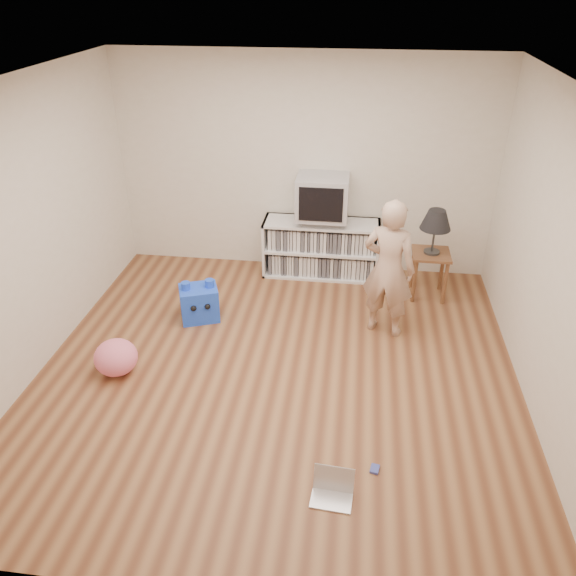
{
  "coord_description": "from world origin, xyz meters",
  "views": [
    {
      "loc": [
        0.65,
        -4.21,
        3.34
      ],
      "look_at": [
        0.05,
        0.4,
        0.69
      ],
      "focal_mm": 35.0,
      "sensor_mm": 36.0,
      "label": 1
    }
  ],
  "objects_px": {
    "media_unit": "(321,248)",
    "side_table": "(430,263)",
    "person": "(389,269)",
    "plush_blue": "(199,303)",
    "plush_pink": "(116,357)",
    "table_lamp": "(436,221)",
    "dvd_deck": "(322,219)",
    "crt_tv": "(323,197)",
    "laptop": "(333,489)"
  },
  "relations": [
    {
      "from": "media_unit",
      "to": "laptop",
      "type": "height_order",
      "value": "media_unit"
    },
    {
      "from": "media_unit",
      "to": "side_table",
      "type": "bearing_deg",
      "value": -16.82
    },
    {
      "from": "media_unit",
      "to": "plush_blue",
      "type": "bearing_deg",
      "value": -135.04
    },
    {
      "from": "plush_blue",
      "to": "media_unit",
      "type": "bearing_deg",
      "value": 23.92
    },
    {
      "from": "side_table",
      "to": "person",
      "type": "xyz_separation_m",
      "value": [
        -0.52,
        -0.81,
        0.32
      ]
    },
    {
      "from": "dvd_deck",
      "to": "table_lamp",
      "type": "distance_m",
      "value": 1.34
    },
    {
      "from": "side_table",
      "to": "table_lamp",
      "type": "relative_size",
      "value": 1.07
    },
    {
      "from": "crt_tv",
      "to": "table_lamp",
      "type": "height_order",
      "value": "crt_tv"
    },
    {
      "from": "side_table",
      "to": "person",
      "type": "height_order",
      "value": "person"
    },
    {
      "from": "media_unit",
      "to": "dvd_deck",
      "type": "xyz_separation_m",
      "value": [
        0.0,
        -0.02,
        0.39
      ]
    },
    {
      "from": "side_table",
      "to": "table_lamp",
      "type": "bearing_deg",
      "value": 0.0
    },
    {
      "from": "plush_pink",
      "to": "crt_tv",
      "type": "bearing_deg",
      "value": 51.93
    },
    {
      "from": "side_table",
      "to": "plush_pink",
      "type": "xyz_separation_m",
      "value": [
        -3.02,
        -1.86,
        -0.25
      ]
    },
    {
      "from": "side_table",
      "to": "plush_pink",
      "type": "relative_size",
      "value": 1.37
    },
    {
      "from": "person",
      "to": "laptop",
      "type": "height_order",
      "value": "person"
    },
    {
      "from": "dvd_deck",
      "to": "plush_pink",
      "type": "distance_m",
      "value": 2.89
    },
    {
      "from": "person",
      "to": "plush_pink",
      "type": "xyz_separation_m",
      "value": [
        -2.5,
        -1.05,
        -0.56
      ]
    },
    {
      "from": "table_lamp",
      "to": "media_unit",
      "type": "bearing_deg",
      "value": 163.18
    },
    {
      "from": "person",
      "to": "plush_pink",
      "type": "relative_size",
      "value": 3.64
    },
    {
      "from": "crt_tv",
      "to": "side_table",
      "type": "xyz_separation_m",
      "value": [
        1.28,
        -0.37,
        -0.6
      ]
    },
    {
      "from": "dvd_deck",
      "to": "side_table",
      "type": "xyz_separation_m",
      "value": [
        1.28,
        -0.37,
        -0.32
      ]
    },
    {
      "from": "dvd_deck",
      "to": "laptop",
      "type": "height_order",
      "value": "dvd_deck"
    },
    {
      "from": "crt_tv",
      "to": "plush_pink",
      "type": "relative_size",
      "value": 1.49
    },
    {
      "from": "plush_blue",
      "to": "plush_pink",
      "type": "bearing_deg",
      "value": -138.06
    },
    {
      "from": "dvd_deck",
      "to": "table_lamp",
      "type": "xyz_separation_m",
      "value": [
        1.28,
        -0.37,
        0.21
      ]
    },
    {
      "from": "person",
      "to": "plush_blue",
      "type": "relative_size",
      "value": 3.02
    },
    {
      "from": "dvd_deck",
      "to": "side_table",
      "type": "distance_m",
      "value": 1.37
    },
    {
      "from": "crt_tv",
      "to": "plush_pink",
      "type": "bearing_deg",
      "value": -128.07
    },
    {
      "from": "plush_blue",
      "to": "plush_pink",
      "type": "xyz_separation_m",
      "value": [
        -0.52,
        -1.03,
        -0.03
      ]
    },
    {
      "from": "media_unit",
      "to": "plush_pink",
      "type": "bearing_deg",
      "value": -127.84
    },
    {
      "from": "side_table",
      "to": "plush_blue",
      "type": "bearing_deg",
      "value": -161.54
    },
    {
      "from": "table_lamp",
      "to": "plush_blue",
      "type": "bearing_deg",
      "value": -161.54
    },
    {
      "from": "plush_blue",
      "to": "laptop",
      "type": "bearing_deg",
      "value": -75.23
    },
    {
      "from": "table_lamp",
      "to": "plush_blue",
      "type": "relative_size",
      "value": 1.06
    },
    {
      "from": "side_table",
      "to": "person",
      "type": "relative_size",
      "value": 0.37
    },
    {
      "from": "person",
      "to": "plush_blue",
      "type": "height_order",
      "value": "person"
    },
    {
      "from": "media_unit",
      "to": "plush_blue",
      "type": "xyz_separation_m",
      "value": [
        -1.22,
        -1.22,
        -0.15
      ]
    },
    {
      "from": "dvd_deck",
      "to": "side_table",
      "type": "height_order",
      "value": "dvd_deck"
    },
    {
      "from": "crt_tv",
      "to": "person",
      "type": "height_order",
      "value": "person"
    },
    {
      "from": "crt_tv",
      "to": "laptop",
      "type": "height_order",
      "value": "crt_tv"
    },
    {
      "from": "side_table",
      "to": "laptop",
      "type": "bearing_deg",
      "value": -106.77
    },
    {
      "from": "dvd_deck",
      "to": "side_table",
      "type": "relative_size",
      "value": 0.82
    },
    {
      "from": "plush_blue",
      "to": "table_lamp",
      "type": "bearing_deg",
      "value": -2.58
    },
    {
      "from": "media_unit",
      "to": "crt_tv",
      "type": "height_order",
      "value": "crt_tv"
    },
    {
      "from": "person",
      "to": "crt_tv",
      "type": "bearing_deg",
      "value": -38.95
    },
    {
      "from": "plush_blue",
      "to": "plush_pink",
      "type": "height_order",
      "value": "plush_blue"
    },
    {
      "from": "dvd_deck",
      "to": "person",
      "type": "bearing_deg",
      "value": -57.34
    },
    {
      "from": "media_unit",
      "to": "plush_pink",
      "type": "height_order",
      "value": "media_unit"
    },
    {
      "from": "side_table",
      "to": "media_unit",
      "type": "bearing_deg",
      "value": 163.18
    },
    {
      "from": "dvd_deck",
      "to": "table_lamp",
      "type": "bearing_deg",
      "value": -16.18
    }
  ]
}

